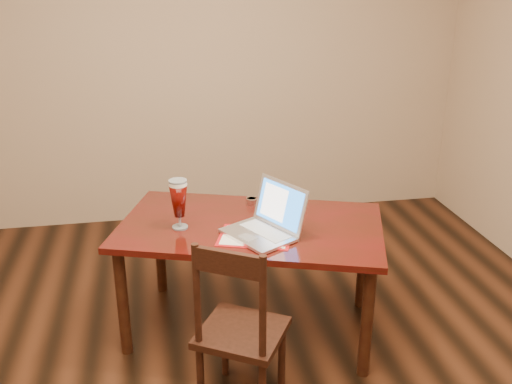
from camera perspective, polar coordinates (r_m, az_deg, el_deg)
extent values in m
cube|color=tan|center=(4.56, -7.23, 13.41)|extent=(4.50, 0.01, 2.70)
cube|color=#4C0A0A|center=(3.14, -0.54, -3.51)|extent=(1.61, 1.22, 0.04)
cylinder|color=#331A0C|center=(3.18, -13.19, -10.68)|extent=(0.06, 0.06, 0.63)
cylinder|color=#331A0C|center=(2.99, 11.02, -12.67)|extent=(0.06, 0.06, 0.63)
cylinder|color=#331A0C|center=(3.72, -9.60, -5.40)|extent=(0.06, 0.06, 0.63)
cylinder|color=#331A0C|center=(3.56, 10.65, -6.74)|extent=(0.06, 0.06, 0.63)
cube|color=#B61014|center=(2.98, -0.11, -4.51)|extent=(0.44, 0.37, 0.00)
cube|color=white|center=(2.98, -0.11, -4.48)|extent=(0.40, 0.33, 0.00)
cube|color=silver|center=(2.98, 0.17, -4.32)|extent=(0.40, 0.44, 0.02)
cube|color=silver|center=(3.00, 0.90, -3.89)|extent=(0.24, 0.31, 0.00)
cube|color=#B5B5BA|center=(2.93, -0.88, -4.54)|extent=(0.10, 0.11, 0.00)
cube|color=silver|center=(3.02, 2.46, -1.28)|extent=(0.24, 0.35, 0.24)
cube|color=blue|center=(3.02, 2.37, -1.28)|extent=(0.21, 0.30, 0.20)
cube|color=white|center=(3.04, 1.81, -1.04)|extent=(0.13, 0.18, 0.17)
cylinder|color=silver|center=(3.11, -7.59, -3.49)|extent=(0.08, 0.08, 0.01)
cylinder|color=silver|center=(3.10, -7.62, -2.90)|extent=(0.01, 0.01, 0.06)
cylinder|color=white|center=(3.02, -7.82, 0.84)|extent=(0.10, 0.10, 0.02)
cylinder|color=silver|center=(3.01, -7.84, 1.10)|extent=(0.10, 0.10, 0.01)
cylinder|color=silver|center=(3.39, -0.46, -0.88)|extent=(0.06, 0.06, 0.04)
cylinder|color=silver|center=(3.37, -0.43, -0.98)|extent=(0.06, 0.06, 0.04)
cube|color=black|center=(2.75, -1.42, -13.88)|extent=(0.51, 0.50, 0.04)
cylinder|color=black|center=(2.82, -5.56, -18.16)|extent=(0.04, 0.04, 0.37)
cylinder|color=black|center=(3.02, -3.14, -14.94)|extent=(0.04, 0.04, 0.37)
cylinder|color=black|center=(2.94, 2.59, -16.16)|extent=(0.04, 0.04, 0.37)
cylinder|color=black|center=(2.55, -5.94, -10.09)|extent=(0.03, 0.03, 0.49)
cylinder|color=black|center=(2.44, 0.68, -11.43)|extent=(0.03, 0.03, 0.49)
cube|color=black|center=(2.40, -2.78, -7.12)|extent=(0.28, 0.18, 0.11)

